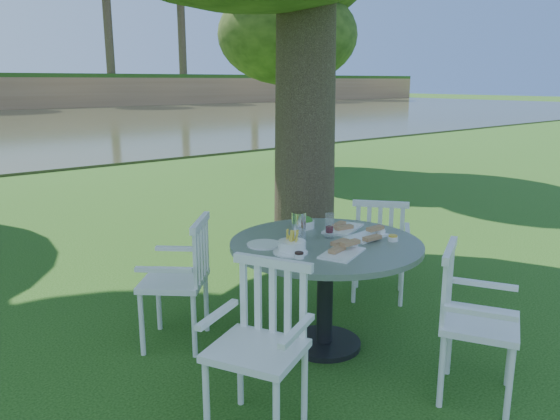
{
  "coord_description": "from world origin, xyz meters",
  "views": [
    {
      "loc": [
        -3.02,
        -3.46,
        1.98
      ],
      "look_at": [
        0.0,
        0.2,
        0.85
      ],
      "focal_mm": 35.0,
      "sensor_mm": 36.0,
      "label": 1
    }
  ],
  "objects": [
    {
      "name": "ground",
      "position": [
        0.0,
        0.0,
        0.0
      ],
      "size": [
        140.0,
        140.0,
        0.0
      ],
      "primitive_type": "plane",
      "color": "#143B0C",
      "rests_on": "ground"
    },
    {
      "name": "table",
      "position": [
        -0.33,
        -0.73,
        0.67
      ],
      "size": [
        1.41,
        1.41,
        0.83
      ],
      "color": "black",
      "rests_on": "ground"
    },
    {
      "name": "chair_ne",
      "position": [
        0.67,
        -0.4,
        0.56
      ],
      "size": [
        0.66,
        0.66,
        0.96
      ],
      "rotation": [
        0.0,
        0.0,
        -4.04
      ],
      "color": "white",
      "rests_on": "ground"
    },
    {
      "name": "chair_nw",
      "position": [
        -1.1,
        -0.02,
        0.58
      ],
      "size": [
        0.68,
        0.68,
        0.98
      ],
      "rotation": [
        0.0,
        0.0,
        -2.33
      ],
      "color": "white",
      "rests_on": "ground"
    },
    {
      "name": "chair_sw",
      "position": [
        -1.26,
        -1.19,
        0.58
      ],
      "size": [
        0.63,
        0.65,
        0.98
      ],
      "rotation": [
        0.0,
        0.0,
        -1.13
      ],
      "color": "white",
      "rests_on": "ground"
    },
    {
      "name": "chair_se",
      "position": [
        -0.1,
        -1.75,
        0.57
      ],
      "size": [
        0.65,
        0.64,
        0.97
      ],
      "rotation": [
        0.0,
        0.0,
        0.48
      ],
      "color": "white",
      "rests_on": "ground"
    },
    {
      "name": "tableware",
      "position": [
        -0.39,
        -0.65,
        0.87
      ],
      "size": [
        1.09,
        0.93,
        0.21
      ],
      "color": "white",
      "rests_on": "table"
    }
  ]
}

